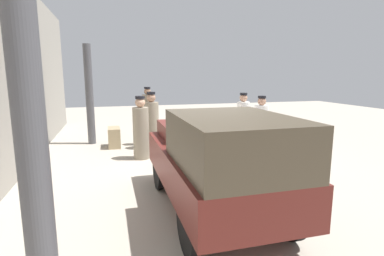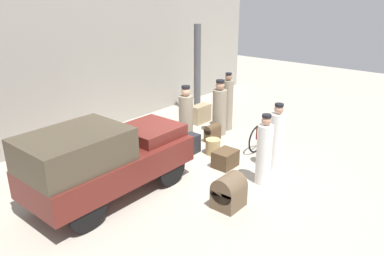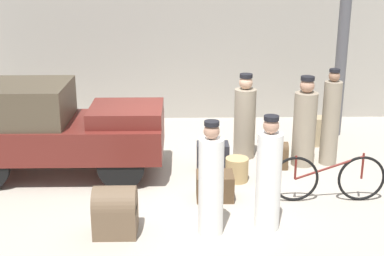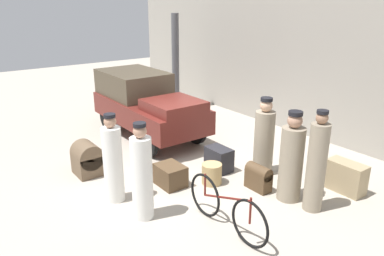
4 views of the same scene
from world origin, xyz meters
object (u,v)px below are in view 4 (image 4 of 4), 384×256
at_px(truck, 145,102).
at_px(bicycle, 226,208).
at_px(porter_carrying_trunk, 317,165).
at_px(suitcase_tan_flat, 170,175).
at_px(wicker_basket, 212,174).
at_px(trunk_wicker_pale, 346,177).
at_px(conductor_in_dark_uniform, 142,175).
at_px(porter_lifting_near_truck, 291,161).
at_px(suitcase_small_leather, 219,159).
at_px(trunk_barrel_dark, 87,159).
at_px(suitcase_black_upright, 258,177).
at_px(porter_with_bicycle, 113,162).
at_px(porter_standing_middle, 264,140).

relative_size(truck, bicycle, 1.99).
height_order(porter_carrying_trunk, suitcase_tan_flat, porter_carrying_trunk).
distance_m(bicycle, wicker_basket, 1.62).
height_order(truck, trunk_wicker_pale, truck).
relative_size(truck, suitcase_tan_flat, 6.11).
relative_size(wicker_basket, conductor_in_dark_uniform, 0.25).
distance_m(truck, porter_lifting_near_truck, 4.64).
relative_size(bicycle, wicker_basket, 4.36).
distance_m(conductor_in_dark_uniform, suitcase_tan_flat, 1.35).
xyz_separation_m(porter_lifting_near_truck, suitcase_small_leather, (-1.72, -0.24, -0.51)).
xyz_separation_m(suitcase_small_leather, trunk_barrel_dark, (-1.51, -2.36, 0.09)).
bearing_deg(trunk_barrel_dark, porter_lifting_near_truck, 38.75).
bearing_deg(bicycle, trunk_wicker_pale, 81.22).
distance_m(suitcase_tan_flat, suitcase_black_upright, 1.73).
distance_m(porter_carrying_trunk, suitcase_small_leather, 2.31).
xyz_separation_m(porter_with_bicycle, suitcase_tan_flat, (0.13, 1.14, -0.55)).
relative_size(truck, porter_carrying_trunk, 1.99).
height_order(bicycle, conductor_in_dark_uniform, conductor_in_dark_uniform).
bearing_deg(porter_carrying_trunk, conductor_in_dark_uniform, -121.68).
distance_m(porter_standing_middle, porter_lifting_near_truck, 1.15).
distance_m(conductor_in_dark_uniform, porter_with_bicycle, 0.83).
distance_m(trunk_barrel_dark, suitcase_black_upright, 3.57).
bearing_deg(porter_lifting_near_truck, suitcase_black_upright, -162.01).
distance_m(trunk_wicker_pale, suitcase_small_leather, 2.56).
distance_m(porter_with_bicycle, suitcase_small_leather, 2.43).
bearing_deg(suitcase_tan_flat, trunk_barrel_dark, -142.78).
bearing_deg(suitcase_tan_flat, porter_with_bicycle, -96.52).
bearing_deg(trunk_barrel_dark, wicker_basket, 43.92).
xyz_separation_m(conductor_in_dark_uniform, suitcase_tan_flat, (-0.69, 1.01, -0.56)).
distance_m(trunk_wicker_pale, trunk_barrel_dark, 5.23).
bearing_deg(suitcase_black_upright, porter_with_bicycle, -118.17).
relative_size(porter_standing_middle, suitcase_black_upright, 3.20).
bearing_deg(porter_standing_middle, porter_carrying_trunk, -13.82).
xyz_separation_m(truck, porter_lifting_near_truck, (4.63, 0.37, -0.16)).
xyz_separation_m(bicycle, trunk_wicker_pale, (0.42, 2.70, -0.09)).
bearing_deg(trunk_barrel_dark, suitcase_black_upright, 42.28).
bearing_deg(trunk_wicker_pale, porter_lifting_near_truck, -112.84).
bearing_deg(truck, wicker_basket, -6.74).
xyz_separation_m(porter_carrying_trunk, suitcase_black_upright, (-1.08, -0.24, -0.58)).
distance_m(truck, wicker_basket, 3.40).
xyz_separation_m(porter_with_bicycle, suitcase_black_upright, (1.30, 2.42, -0.49)).
bearing_deg(porter_standing_middle, suitcase_small_leather, -134.35).
bearing_deg(wicker_basket, suitcase_small_leather, 127.00).
bearing_deg(porter_standing_middle, truck, -167.36).
xyz_separation_m(truck, wicker_basket, (3.30, -0.39, -0.72)).
xyz_separation_m(porter_lifting_near_truck, suitcase_tan_flat, (-1.76, -1.47, -0.56)).
height_order(bicycle, porter_with_bicycle, porter_with_bicycle).
relative_size(truck, porter_lifting_near_truck, 2.14).
distance_m(suitcase_tan_flat, trunk_barrel_dark, 1.86).
height_order(wicker_basket, porter_with_bicycle, porter_with_bicycle).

